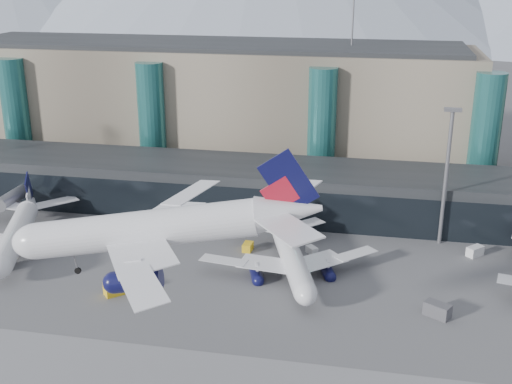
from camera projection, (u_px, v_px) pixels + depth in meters
ground at (222, 377)px, 80.95m from camera, size 900.00×900.00×0.00m
concourse at (288, 190)px, 132.63m from camera, size 170.00×27.00×10.00m
terminal_main at (210, 104)px, 163.43m from camera, size 130.00×30.00×31.00m
teal_towers at (235, 126)px, 147.33m from camera, size 116.40×19.40×46.00m
lightmast_mid at (447, 169)px, 115.04m from camera, size 3.00×1.20×25.60m
hero_jet at (175, 218)px, 65.43m from camera, size 33.93×34.10×11.05m
jet_parked_left at (18, 223)px, 117.77m from camera, size 33.37×35.51×11.42m
jet_parked_mid at (290, 247)px, 108.71m from camera, size 30.83×32.43×10.41m
veh_a at (2, 264)px, 109.21m from camera, size 3.57×2.53×1.82m
veh_b at (248, 247)px, 116.41m from camera, size 1.72×2.63×1.46m
veh_c at (437, 310)px, 94.62m from camera, size 4.28×3.67×2.11m
veh_d at (475, 251)px, 114.30m from camera, size 3.36×3.34×1.76m
veh_g at (312, 250)px, 115.35m from camera, size 2.43×2.51×1.29m
veh_h at (117, 288)px, 101.10m from camera, size 4.22×4.11×2.13m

